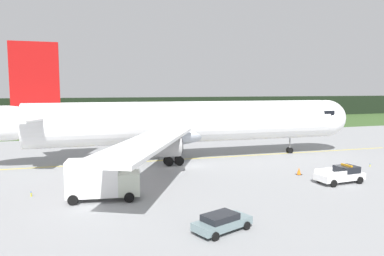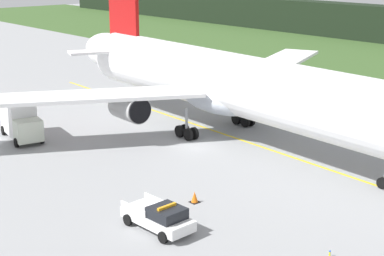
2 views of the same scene
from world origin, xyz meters
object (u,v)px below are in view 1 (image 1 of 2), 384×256
Objects in this scene: staff_car at (222,222)px; apron_cone at (299,171)px; airliner at (185,123)px; catering_truck at (100,179)px; ops_pickup_truck at (341,174)px.

apron_cone is at bearing 39.45° from staff_car.
catering_truck is at bearing -129.86° from airliner.
catering_truck is at bearing -173.92° from apron_cone.
ops_pickup_truck is 0.79× the size of catering_truck.
ops_pickup_truck is at bearing -67.56° from apron_cone.
airliner is at bearing 122.36° from ops_pickup_truck.
catering_truck reaches higher than apron_cone.
staff_car is 5.73× the size of apron_cone.
apron_cone is (22.81, 2.43, -1.51)m from catering_truck.
catering_truck is 8.23× the size of apron_cone.
airliner is 8.09× the size of catering_truck.
staff_car is (-5.94, -26.20, -4.54)m from airliner.
apron_cone is at bearing 112.44° from ops_pickup_truck.
airliner is at bearing 50.14° from catering_truck.
catering_truck is (-13.25, -15.88, -3.33)m from airliner.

